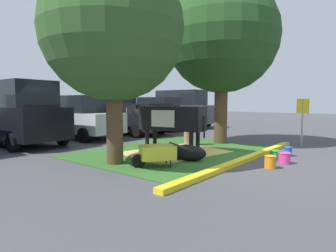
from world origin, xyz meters
name	(u,v)px	position (x,y,z in m)	size (l,w,h in m)	color
ground_plane	(238,159)	(0.00, 0.00, 0.00)	(80.00, 80.00, 0.00)	#424247
grass_island	(175,151)	(-0.18, 2.27, 0.01)	(6.60, 4.93, 0.02)	#2D5B23
curb_yellow	(246,159)	(-0.18, -0.34, 0.06)	(7.80, 0.24, 0.12)	yellow
hay_bedding	(175,152)	(-0.47, 2.04, 0.03)	(3.20, 2.40, 0.04)	tan
shade_tree_left	(113,31)	(-2.84, 2.31, 3.61)	(3.82, 3.82, 5.54)	#4C3823
shade_tree_right	(222,37)	(2.48, 1.94, 4.32)	(4.53, 4.53, 6.61)	#4C3823
cow_holstein	(169,119)	(-0.40, 2.35, 1.15)	(1.01, 3.12, 1.61)	black
calf_lying	(187,153)	(-1.25, 1.01, 0.24)	(0.79, 1.33, 0.48)	black
person_handler	(187,125)	(1.10, 2.64, 0.82)	(0.34, 0.47, 1.53)	#9E7F5B
wheelbarrow	(156,153)	(-2.41, 1.16, 0.39)	(1.46, 1.24, 0.63)	gold
parking_sign	(303,113)	(3.79, -0.88, 1.30)	(0.16, 0.43, 1.84)	#99999E
bucket_orange	(270,162)	(-0.64, -1.20, 0.17)	(0.31, 0.31, 0.33)	orange
bucket_pink	(284,158)	(0.17, -1.32, 0.16)	(0.34, 0.34, 0.31)	#EA3893
bucket_green	(275,154)	(0.70, -0.88, 0.13)	(0.30, 0.30, 0.25)	green
bucket_blue	(288,151)	(1.37, -1.07, 0.16)	(0.26, 0.26, 0.30)	blue
suv_black	(19,113)	(-2.94, 7.99, 1.27)	(2.25, 4.67, 2.52)	black
hatchback_white	(81,118)	(-0.12, 7.97, 0.98)	(2.15, 4.46, 2.02)	silver
pickup_truck_black	(124,113)	(2.59, 7.94, 1.11)	(2.37, 5.47, 2.42)	black
sedan_red	(158,114)	(5.32, 7.83, 0.98)	(2.15, 4.46, 2.02)	red
suv_dark_grey	(181,109)	(7.75, 7.85, 1.27)	(2.25, 4.67, 2.52)	#3D3D42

